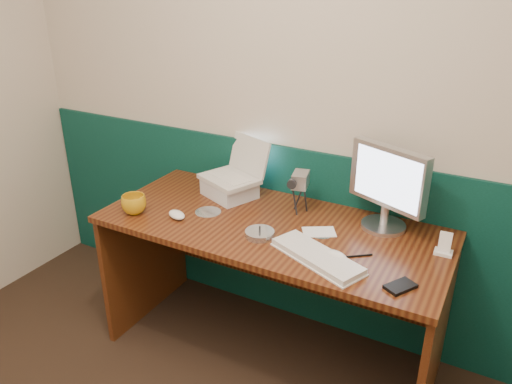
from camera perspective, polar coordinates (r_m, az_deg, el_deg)
The scene contains 19 objects.
back_wall at distance 2.43m, azimuth 6.41°, elevation 10.38°, with size 3.50×0.04×2.50m, color beige.
wainscot at distance 2.69m, azimuth 5.58°, elevation -5.35°, with size 3.48×0.02×1.00m, color #07322A.
desk at distance 2.49m, azimuth 1.68°, elevation -11.33°, with size 1.60×0.70×0.75m, color #3B160A.
laptop_riser at distance 2.56m, azimuth -3.06°, elevation 0.41°, with size 0.24×0.20×0.08m, color silver.
laptop at distance 2.50m, azimuth -3.13°, elevation 3.72°, with size 0.28×0.21×0.23m, color silver, non-canonical shape.
monitor at distance 2.26m, azimuth 14.80°, elevation 0.32°, with size 0.38×0.11×0.38m, color silver, non-canonical shape.
keyboard at distance 2.04m, azimuth 6.99°, elevation -7.38°, with size 0.41×0.14×0.02m, color silver.
mouse_right at distance 2.04m, azimuth 9.06°, elevation -7.21°, with size 0.11×0.06×0.04m, color white.
mouse_left at distance 2.37m, azimuth -9.05°, elevation -2.58°, with size 0.10×0.06×0.03m, color white.
mug at distance 2.45m, azimuth -13.78°, elevation -1.37°, with size 0.12×0.12×0.09m, color #C99312.
camcorder at distance 2.38m, azimuth 5.05°, elevation -0.13°, with size 0.09×0.13×0.20m, color #ACACB1, non-canonical shape.
cd_spindle at distance 2.19m, azimuth 0.43°, elevation -4.79°, with size 0.13×0.13×0.03m, color #ADB5BD.
cd_loose_a at distance 2.42m, azimuth -5.50°, elevation -2.27°, with size 0.13×0.13×0.00m, color #AFB7BF.
cd_loose_b at distance 2.24m, azimuth 7.44°, elevation -4.63°, with size 0.11×0.11×0.00m, color silver.
pen at distance 2.08m, azimuth 11.39°, elevation -7.17°, with size 0.01×0.01×0.14m, color black.
papers at distance 2.24m, azimuth 7.21°, elevation -4.55°, with size 0.14×0.10×0.00m, color white.
dock at distance 2.20m, azimuth 20.62°, elevation -6.48°, with size 0.07×0.05×0.01m, color white.
music_player at distance 2.18m, azimuth 20.81°, elevation -5.36°, with size 0.05×0.01×0.09m, color white.
pda at distance 1.93m, azimuth 16.18°, elevation -10.32°, with size 0.07×0.11×0.01m, color black.
Camera 1 is at (0.88, -0.44, 1.82)m, focal length 35.00 mm.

